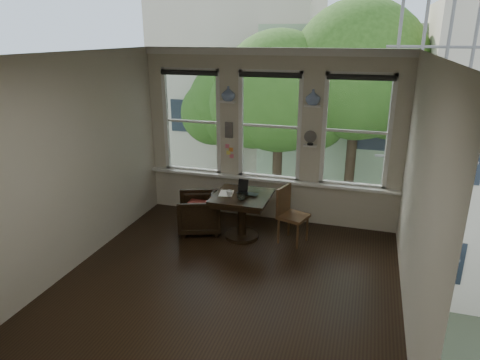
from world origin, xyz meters
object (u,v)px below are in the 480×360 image
(armchair_left, at_px, (199,213))
(laptop, at_px, (246,195))
(side_chair_right, at_px, (293,216))
(mug, at_px, (229,193))
(table, at_px, (242,216))

(armchair_left, height_order, laptop, laptop)
(armchair_left, bearing_deg, laptop, 66.65)
(laptop, bearing_deg, side_chair_right, 14.63)
(side_chair_right, bearing_deg, armchair_left, 109.10)
(armchair_left, relative_size, side_chair_right, 0.78)
(side_chair_right, relative_size, laptop, 2.62)
(laptop, height_order, mug, mug)
(armchair_left, relative_size, mug, 7.04)
(armchair_left, distance_m, laptop, 0.95)
(side_chair_right, height_order, laptop, side_chair_right)
(table, height_order, side_chair_right, side_chair_right)
(laptop, relative_size, mug, 3.42)
(armchair_left, bearing_deg, mug, 56.26)
(side_chair_right, bearing_deg, laptop, 113.95)
(armchair_left, height_order, mug, mug)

